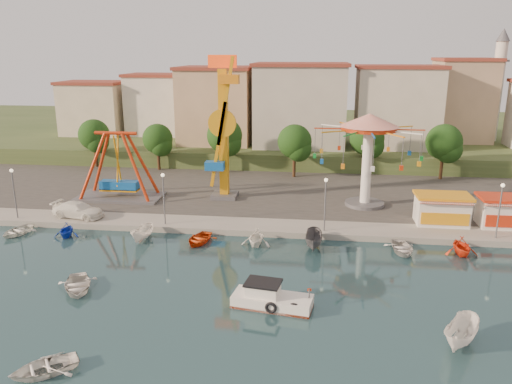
% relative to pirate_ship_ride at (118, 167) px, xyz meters
% --- Properties ---
extents(ground, '(200.00, 200.00, 0.00)m').
position_rel_pirate_ship_ride_xyz_m(ground, '(16.06, -21.35, -4.39)').
color(ground, '#16333D').
rests_on(ground, ground).
extents(quay_deck, '(200.00, 100.00, 0.60)m').
position_rel_pirate_ship_ride_xyz_m(quay_deck, '(16.06, 40.65, -4.09)').
color(quay_deck, '#9E998E').
rests_on(quay_deck, ground).
extents(asphalt_pad, '(90.00, 28.00, 0.01)m').
position_rel_pirate_ship_ride_xyz_m(asphalt_pad, '(16.06, 8.65, -3.79)').
color(asphalt_pad, '#4C4944').
rests_on(asphalt_pad, quay_deck).
extents(hill_terrace, '(200.00, 60.00, 3.00)m').
position_rel_pirate_ship_ride_xyz_m(hill_terrace, '(16.06, 45.65, -2.89)').
color(hill_terrace, '#384C26').
rests_on(hill_terrace, ground).
extents(pirate_ship_ride, '(10.00, 5.00, 8.00)m').
position_rel_pirate_ship_ride_xyz_m(pirate_ship_ride, '(0.00, 0.00, 0.00)').
color(pirate_ship_ride, '#59595E').
rests_on(pirate_ship_ride, quay_deck).
extents(kamikaze_tower, '(3.61, 3.10, 16.50)m').
position_rel_pirate_ship_ride_xyz_m(kamikaze_tower, '(12.43, 1.53, 4.21)').
color(kamikaze_tower, '#59595E').
rests_on(kamikaze_tower, quay_deck).
extents(wave_swinger, '(11.60, 11.60, 10.40)m').
position_rel_pirate_ship_ride_xyz_m(wave_swinger, '(28.68, 0.57, 3.80)').
color(wave_swinger, '#59595E').
rests_on(wave_swinger, quay_deck).
extents(booth_left, '(5.40, 3.78, 3.08)m').
position_rel_pirate_ship_ride_xyz_m(booth_left, '(35.81, -4.87, -2.23)').
color(booth_left, white).
rests_on(booth_left, quay_deck).
extents(booth_mid, '(5.40, 3.78, 3.08)m').
position_rel_pirate_ship_ride_xyz_m(booth_mid, '(41.93, -4.87, -2.23)').
color(booth_mid, white).
rests_on(booth_mid, quay_deck).
extents(lamp_post_0, '(0.14, 0.14, 5.00)m').
position_rel_pirate_ship_ride_xyz_m(lamp_post_0, '(-7.94, -8.35, -1.29)').
color(lamp_post_0, '#59595E').
rests_on(lamp_post_0, quay_deck).
extents(lamp_post_1, '(0.14, 0.14, 5.00)m').
position_rel_pirate_ship_ride_xyz_m(lamp_post_1, '(8.06, -8.35, -1.29)').
color(lamp_post_1, '#59595E').
rests_on(lamp_post_1, quay_deck).
extents(lamp_post_2, '(0.14, 0.14, 5.00)m').
position_rel_pirate_ship_ride_xyz_m(lamp_post_2, '(24.06, -8.35, -1.29)').
color(lamp_post_2, '#59595E').
rests_on(lamp_post_2, quay_deck).
extents(lamp_post_3, '(0.14, 0.14, 5.00)m').
position_rel_pirate_ship_ride_xyz_m(lamp_post_3, '(40.06, -8.35, -1.29)').
color(lamp_post_3, '#59595E').
rests_on(lamp_post_3, quay_deck).
extents(tree_0, '(4.60, 4.60, 7.19)m').
position_rel_pirate_ship_ride_xyz_m(tree_0, '(-9.94, 15.62, 1.08)').
color(tree_0, '#382314').
rests_on(tree_0, quay_deck).
extents(tree_1, '(4.35, 4.35, 6.80)m').
position_rel_pirate_ship_ride_xyz_m(tree_1, '(0.06, 14.89, 0.81)').
color(tree_1, '#382314').
rests_on(tree_1, quay_deck).
extents(tree_2, '(5.02, 5.02, 7.85)m').
position_rel_pirate_ship_ride_xyz_m(tree_2, '(10.06, 14.46, 1.52)').
color(tree_2, '#382314').
rests_on(tree_2, quay_deck).
extents(tree_3, '(4.68, 4.68, 7.32)m').
position_rel_pirate_ship_ride_xyz_m(tree_3, '(20.06, 13.01, 1.16)').
color(tree_3, '#382314').
rests_on(tree_3, quay_deck).
extents(tree_4, '(4.86, 4.86, 7.60)m').
position_rel_pirate_ship_ride_xyz_m(tree_4, '(30.06, 16.00, 1.35)').
color(tree_4, '#382314').
rests_on(tree_4, quay_deck).
extents(tree_5, '(4.83, 4.83, 7.54)m').
position_rel_pirate_ship_ride_xyz_m(tree_5, '(40.06, 14.18, 1.31)').
color(tree_5, '#382314').
rests_on(tree_5, quay_deck).
extents(building_0, '(9.26, 9.53, 11.87)m').
position_rel_pirate_ship_ride_xyz_m(building_0, '(-17.31, 24.71, 4.54)').
color(building_0, beige).
rests_on(building_0, hill_terrace).
extents(building_1, '(12.33, 9.01, 8.63)m').
position_rel_pirate_ship_ride_xyz_m(building_1, '(-5.27, 30.03, 2.92)').
color(building_1, silver).
rests_on(building_1, hill_terrace).
extents(building_2, '(11.95, 9.28, 11.23)m').
position_rel_pirate_ship_ride_xyz_m(building_2, '(7.87, 30.61, 4.22)').
color(building_2, tan).
rests_on(building_2, hill_terrace).
extents(building_3, '(12.59, 10.50, 9.20)m').
position_rel_pirate_ship_ride_xyz_m(building_3, '(21.66, 27.45, 3.20)').
color(building_3, beige).
rests_on(building_3, hill_terrace).
extents(building_4, '(10.75, 9.23, 9.24)m').
position_rel_pirate_ship_ride_xyz_m(building_4, '(35.13, 30.85, 3.22)').
color(building_4, beige).
rests_on(building_4, hill_terrace).
extents(building_5, '(12.77, 10.96, 11.21)m').
position_rel_pirate_ship_ride_xyz_m(building_5, '(48.42, 28.98, 4.21)').
color(building_5, tan).
rests_on(building_5, hill_terrace).
extents(minaret, '(2.80, 2.80, 18.00)m').
position_rel_pirate_ship_ride_xyz_m(minaret, '(52.06, 32.65, 8.15)').
color(minaret, silver).
rests_on(minaret, hill_terrace).
extents(cabin_motorboat, '(5.89, 2.97, 1.98)m').
position_rel_pirate_ship_ride_xyz_m(cabin_motorboat, '(20.15, -22.86, -3.87)').
color(cabin_motorboat, white).
rests_on(cabin_motorboat, ground).
extents(rowboat_a, '(4.37, 4.94, 0.85)m').
position_rel_pirate_ship_ride_xyz_m(rowboat_a, '(5.40, -22.21, -3.97)').
color(rowboat_a, silver).
rests_on(rowboat_a, ground).
extents(rowboat_b, '(4.56, 4.38, 0.77)m').
position_rel_pirate_ship_ride_xyz_m(rowboat_b, '(8.23, -32.04, -4.01)').
color(rowboat_b, white).
rests_on(rowboat_b, ground).
extents(skiff, '(3.54, 4.47, 1.64)m').
position_rel_pirate_ship_ride_xyz_m(skiff, '(32.27, -26.34, -3.57)').
color(skiff, white).
rests_on(skiff, ground).
extents(van, '(5.79, 3.12, 1.59)m').
position_rel_pirate_ship_ride_xyz_m(van, '(-1.68, -7.35, -3.00)').
color(van, white).
rests_on(van, quay_deck).
extents(moored_boat_0, '(3.32, 4.07, 0.74)m').
position_rel_pirate_ship_ride_xyz_m(moored_boat_0, '(-6.09, -11.55, -4.03)').
color(moored_boat_0, white).
rests_on(moored_boat_0, ground).
extents(moored_boat_1, '(2.81, 3.11, 1.44)m').
position_rel_pirate_ship_ride_xyz_m(moored_boat_1, '(-0.90, -11.55, -3.67)').
color(moored_boat_1, '#1537BB').
rests_on(moored_boat_1, ground).
extents(moored_boat_2, '(1.90, 3.74, 1.38)m').
position_rel_pirate_ship_ride_xyz_m(moored_boat_2, '(6.81, -11.55, -3.70)').
color(moored_boat_2, white).
rests_on(moored_boat_2, ground).
extents(moored_boat_3, '(3.43, 4.25, 0.78)m').
position_rel_pirate_ship_ride_xyz_m(moored_boat_3, '(12.29, -11.55, -4.01)').
color(moored_boat_3, '#CE4110').
rests_on(moored_boat_3, ground).
extents(moored_boat_4, '(3.01, 3.40, 1.66)m').
position_rel_pirate_ship_ride_xyz_m(moored_boat_4, '(17.77, -11.55, -3.56)').
color(moored_boat_4, white).
rests_on(moored_boat_4, ground).
extents(moored_boat_5, '(1.64, 4.16, 1.60)m').
position_rel_pirate_ship_ride_xyz_m(moored_boat_5, '(23.11, -11.55, -3.60)').
color(moored_boat_5, '#525156').
rests_on(moored_boat_5, ground).
extents(moored_boat_6, '(3.06, 4.05, 0.79)m').
position_rel_pirate_ship_ride_xyz_m(moored_boat_6, '(31.01, -11.55, -4.00)').
color(moored_boat_6, silver).
rests_on(moored_boat_6, ground).
extents(moored_boat_7, '(3.07, 3.48, 1.71)m').
position_rel_pirate_ship_ride_xyz_m(moored_boat_7, '(36.13, -11.55, -3.54)').
color(moored_boat_7, red).
rests_on(moored_boat_7, ground).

